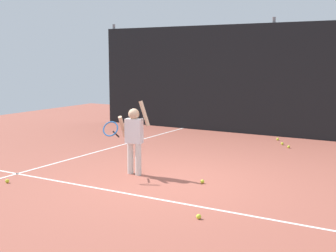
# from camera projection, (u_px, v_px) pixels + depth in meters

# --- Properties ---
(ground_plane) EXTENTS (20.00, 20.00, 0.00)m
(ground_plane) POSITION_uv_depth(u_px,v_px,m) (168.00, 182.00, 7.85)
(ground_plane) COLOR #9E5142
(court_line_baseline) EXTENTS (9.00, 0.05, 0.00)m
(court_line_baseline) POSITION_uv_depth(u_px,v_px,m) (138.00, 196.00, 7.06)
(court_line_baseline) COLOR white
(court_line_baseline) RESTS_ON ground
(court_line_sideline) EXTENTS (0.05, 9.00, 0.00)m
(court_line_sideline) POSITION_uv_depth(u_px,v_px,m) (86.00, 155.00, 10.04)
(court_line_sideline) COLOR white
(court_line_sideline) RESTS_ON ground
(back_fence_windscreen) EXTENTS (10.83, 0.08, 3.01)m
(back_fence_windscreen) POSITION_uv_depth(u_px,v_px,m) (271.00, 80.00, 12.31)
(back_fence_windscreen) COLOR black
(back_fence_windscreen) RESTS_ON ground
(fence_post_0) EXTENTS (0.09, 0.09, 3.16)m
(fence_post_0) POSITION_uv_depth(u_px,v_px,m) (115.00, 74.00, 14.98)
(fence_post_0) COLOR slate
(fence_post_0) RESTS_ON ground
(fence_post_1) EXTENTS (0.09, 0.09, 3.16)m
(fence_post_1) POSITION_uv_depth(u_px,v_px,m) (272.00, 77.00, 12.35)
(fence_post_1) COLOR slate
(fence_post_1) RESTS_ON ground
(tennis_player) EXTENTS (0.63, 0.67, 1.35)m
(tennis_player) POSITION_uv_depth(u_px,v_px,m) (133.00, 135.00, 8.24)
(tennis_player) COLOR silver
(tennis_player) RESTS_ON ground
(tennis_ball_1) EXTENTS (0.07, 0.07, 0.07)m
(tennis_ball_1) POSITION_uv_depth(u_px,v_px,m) (202.00, 182.00, 7.75)
(tennis_ball_1) COLOR #CCE033
(tennis_ball_1) RESTS_ON ground
(tennis_ball_2) EXTENTS (0.07, 0.07, 0.07)m
(tennis_ball_2) POSITION_uv_depth(u_px,v_px,m) (278.00, 139.00, 11.78)
(tennis_ball_2) COLOR #CCE033
(tennis_ball_2) RESTS_ON ground
(tennis_ball_3) EXTENTS (0.07, 0.07, 0.07)m
(tennis_ball_3) POSITION_uv_depth(u_px,v_px,m) (199.00, 217.00, 6.04)
(tennis_ball_3) COLOR #CCE033
(tennis_ball_3) RESTS_ON ground
(tennis_ball_4) EXTENTS (0.07, 0.07, 0.07)m
(tennis_ball_4) POSITION_uv_depth(u_px,v_px,m) (7.00, 181.00, 7.78)
(tennis_ball_4) COLOR #CCE033
(tennis_ball_4) RESTS_ON ground
(tennis_ball_6) EXTENTS (0.07, 0.07, 0.07)m
(tennis_ball_6) POSITION_uv_depth(u_px,v_px,m) (289.00, 147.00, 10.77)
(tennis_ball_6) COLOR #CCE033
(tennis_ball_6) RESTS_ON ground
(tennis_ball_7) EXTENTS (0.07, 0.07, 0.07)m
(tennis_ball_7) POSITION_uv_depth(u_px,v_px,m) (282.00, 144.00, 11.17)
(tennis_ball_7) COLOR #CCE033
(tennis_ball_7) RESTS_ON ground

